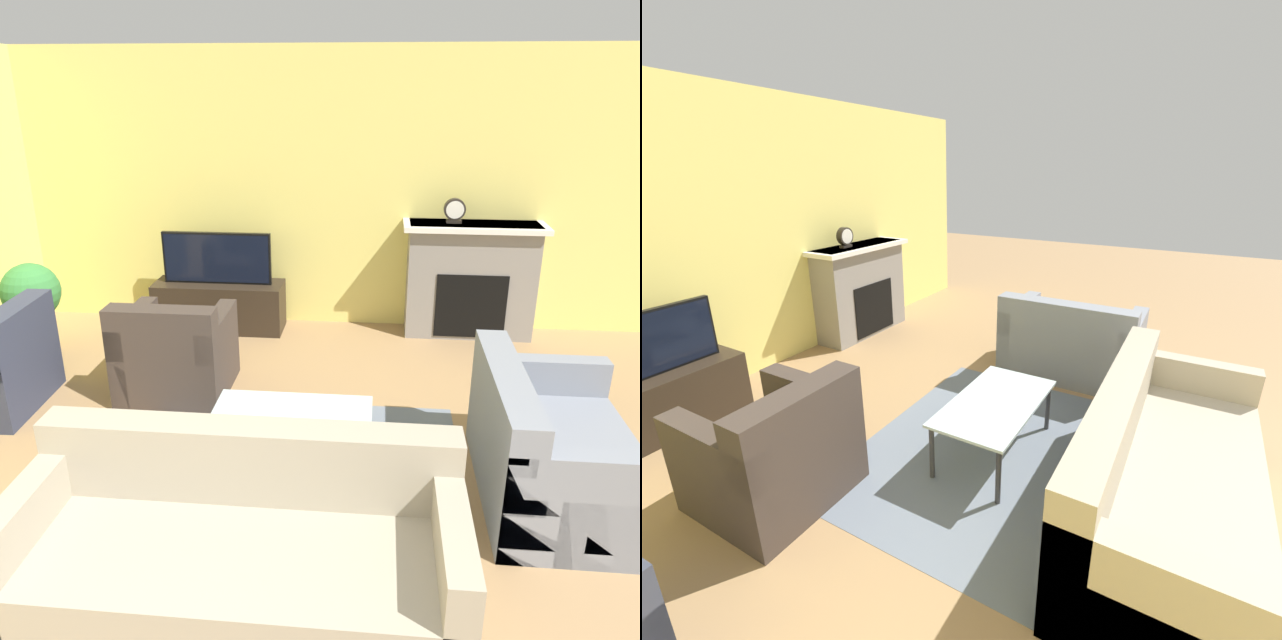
{
  "view_description": "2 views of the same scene",
  "coord_description": "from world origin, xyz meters",
  "views": [
    {
      "loc": [
        0.91,
        -0.93,
        2.39
      ],
      "look_at": [
        0.5,
        3.21,
        0.78
      ],
      "focal_mm": 35.0,
      "sensor_mm": 36.0,
      "label": 1
    },
    {
      "loc": [
        -2.06,
        1.37,
        1.99
      ],
      "look_at": [
        0.66,
        2.91,
        0.88
      ],
      "focal_mm": 24.0,
      "sensor_mm": 36.0,
      "label": 2
    }
  ],
  "objects": [
    {
      "name": "armchair_accent",
      "position": [
        -0.69,
        3.48,
        0.3
      ],
      "size": [
        0.83,
        0.82,
        0.82
      ],
      "rotation": [
        0.0,
        0.0,
        3.15
      ],
      "color": "#3D332D",
      "rests_on": "ground_plane"
    },
    {
      "name": "coffee_table",
      "position": [
        0.39,
        2.48,
        0.38
      ],
      "size": [
        1.01,
        0.57,
        0.42
      ],
      "color": "#333338",
      "rests_on": "ground_plane"
    },
    {
      "name": "potted_plant",
      "position": [
        -2.2,
        4.11,
        0.54
      ],
      "size": [
        0.52,
        0.52,
        0.86
      ],
      "color": "#47474C",
      "rests_on": "ground_plane"
    },
    {
      "name": "fireplace",
      "position": [
        1.8,
        4.99,
        0.59
      ],
      "size": [
        1.34,
        0.44,
        1.12
      ],
      "color": "gray",
      "rests_on": "ground_plane"
    },
    {
      "name": "couch_sectional",
      "position": [
        0.3,
        1.36,
        0.29
      ],
      "size": [
        2.08,
        0.89,
        0.82
      ],
      "color": "#9E937F",
      "rests_on": "ground_plane"
    },
    {
      "name": "couch_loveseat",
      "position": [
        1.96,
        2.39,
        0.29
      ],
      "size": [
        0.88,
        1.29,
        0.82
      ],
      "rotation": [
        0.0,
        0.0,
        1.57
      ],
      "color": "gray",
      "rests_on": "ground_plane"
    },
    {
      "name": "tv",
      "position": [
        -0.69,
        4.89,
        0.74
      ],
      "size": [
        1.08,
        0.06,
        0.51
      ],
      "color": "black",
      "rests_on": "tv_stand"
    },
    {
      "name": "mantel_clock",
      "position": [
        1.6,
        4.99,
        1.24
      ],
      "size": [
        0.2,
        0.07,
        0.23
      ],
      "color": "#28231E",
      "rests_on": "fireplace"
    },
    {
      "name": "wall_back",
      "position": [
        0.0,
        5.22,
        1.35
      ],
      "size": [
        8.34,
        0.06,
        2.7
      ],
      "color": "#EADB72",
      "rests_on": "ground_plane"
    },
    {
      "name": "tv_stand",
      "position": [
        -0.69,
        4.89,
        0.24
      ],
      "size": [
        1.29,
        0.43,
        0.49
      ],
      "color": "#2D2319",
      "rests_on": "ground_plane"
    },
    {
      "name": "area_rug",
      "position": [
        0.39,
        2.51,
        0.0
      ],
      "size": [
        2.21,
        1.77,
        0.0
      ],
      "color": "slate",
      "rests_on": "ground_plane"
    }
  ]
}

